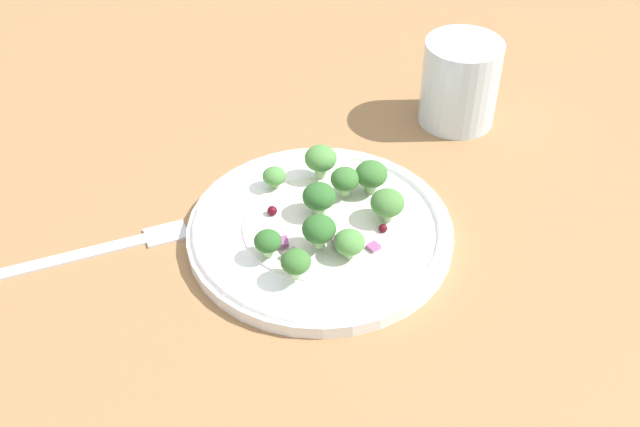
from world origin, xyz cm
name	(u,v)px	position (x,y,z in cm)	size (l,w,h in cm)	color
ground_plane	(345,233)	(0.00, 0.00, -1.00)	(180.00, 180.00, 2.00)	olive
plate	(320,229)	(-2.30, -1.51, 0.86)	(23.04, 23.04, 1.70)	white
dressing_pool	(320,226)	(-2.30, -1.51, 1.30)	(13.36, 13.36, 0.20)	white
broccoli_floret_0	(319,197)	(-2.35, 0.03, 3.26)	(2.91, 2.91, 2.94)	#8EB77A
broccoli_floret_1	(350,243)	(0.02, -5.36, 2.85)	(2.56, 2.56, 2.59)	#ADD18E
broccoli_floret_2	(296,262)	(-4.33, -7.93, 3.28)	(2.42, 2.42, 2.45)	#ADD18E
broccoli_floret_3	(274,177)	(-6.35, 3.87, 2.51)	(2.13, 2.13, 2.15)	#9EC684
broccoli_floret_4	(321,159)	(-2.11, 5.18, 3.44)	(2.96, 2.96, 3.00)	#9EC684
broccoli_floret_5	(319,230)	(-2.44, -4.38, 3.46)	(2.82, 2.82, 2.85)	#9EC684
broccoli_floret_6	(268,242)	(-6.62, -5.23, 2.99)	(2.27, 2.27, 2.30)	#9EC684
broccoli_floret_7	(371,175)	(2.36, 2.94, 3.32)	(2.93, 2.93, 2.97)	#8EB77A
broccoli_floret_8	(345,180)	(-0.03, 2.37, 3.25)	(2.59, 2.59, 2.63)	#9EC684
broccoli_floret_9	(387,204)	(3.47, -0.90, 3.19)	(2.94, 2.94, 2.97)	#9EC684
cranberry_0	(272,210)	(-6.45, 0.05, 1.77)	(0.88, 0.88, 0.88)	#4C0A14
cranberry_1	(320,213)	(-2.25, -0.48, 1.81)	(0.83, 0.83, 0.83)	#4C0A14
cranberry_2	(383,228)	(3.05, -2.39, 1.69)	(0.76, 0.76, 0.76)	#4C0A14
onion_bit_0	(293,255)	(-4.58, -5.68, 1.86)	(1.33, 1.21, 0.32)	#A35B93
onion_bit_1	(340,240)	(-0.68, -3.92, 1.80)	(1.28, 1.22, 0.31)	#843D75
onion_bit_2	(281,242)	(-5.57, -4.09, 1.88)	(1.10, 1.08, 0.38)	#934C84
onion_bit_3	(373,247)	(2.08, -4.55, 1.57)	(0.96, 0.90, 0.38)	#934C84
fork	(93,251)	(-21.71, -3.11, 0.25)	(18.11, 8.01, 0.50)	silver
water_glass	(460,83)	(12.29, 16.39, 4.45)	(7.85, 7.85, 8.91)	silver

